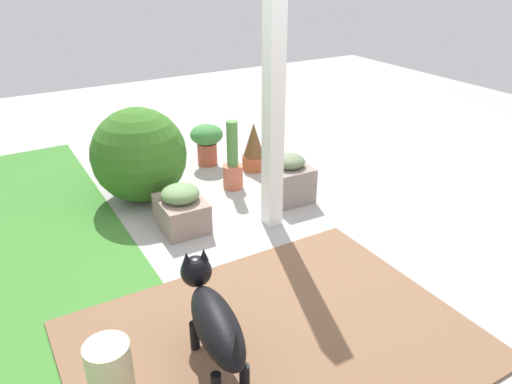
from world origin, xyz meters
TOP-DOWN VIEW (x-y plane):
  - ground_plane at (0.00, 0.00)m, footprint 12.00×12.00m
  - brick_path at (-1.05, 0.63)m, footprint 1.80×2.40m
  - porch_pillar at (0.24, -0.16)m, footprint 0.14×0.14m
  - stone_planter_nearest at (0.55, -0.55)m, footprint 0.42×0.39m
  - stone_planter_mid at (0.56, 0.56)m, footprint 0.48×0.38m
  - round_shrub at (1.29, 0.66)m, footprint 0.90×0.90m
  - terracotta_pot_spiky at (1.35, -0.62)m, footprint 0.25×0.25m
  - terracotta_pot_broad at (1.74, -0.25)m, footprint 0.36×0.36m
  - terracotta_pot_tall at (1.05, -0.21)m, footprint 0.20×0.20m
  - dog at (-1.02, 1.02)m, footprint 0.85×0.33m
  - ceramic_urn at (-1.01, 1.61)m, footprint 0.24×0.24m

SIDE VIEW (x-z plane):
  - ground_plane at x=0.00m, z-range 0.00..0.00m
  - brick_path at x=-1.05m, z-range 0.00..0.02m
  - stone_planter_mid at x=0.56m, z-range -0.02..0.38m
  - ceramic_urn at x=-1.01m, z-range 0.00..0.40m
  - stone_planter_nearest at x=0.55m, z-range -0.02..0.44m
  - terracotta_pot_tall at x=1.05m, z-range -0.10..0.60m
  - terracotta_pot_spiky at x=1.35m, z-range -0.01..0.52m
  - terracotta_pot_broad at x=1.74m, z-range 0.05..0.52m
  - dog at x=-1.02m, z-range 0.05..0.63m
  - round_shrub at x=1.29m, z-range 0.00..0.90m
  - porch_pillar at x=0.24m, z-range 0.00..2.20m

